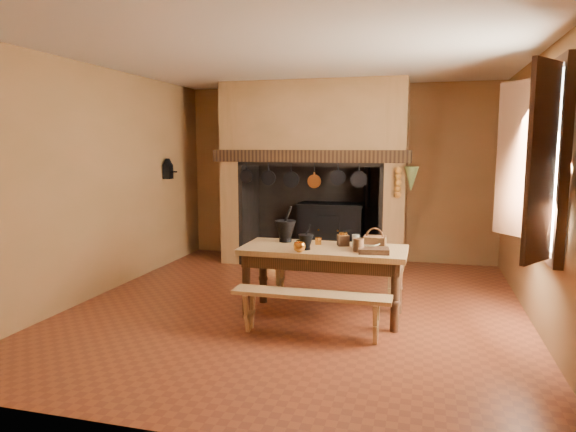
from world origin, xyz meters
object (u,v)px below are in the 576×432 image
object	(u,v)px
mixing_bowl	(367,245)
coffee_grinder	(343,239)
bench_front	(311,304)
iron_range	(332,232)
wicker_basket	(375,242)
work_table	(324,258)

from	to	relation	value
mixing_bowl	coffee_grinder	bearing A→B (deg)	157.58
bench_front	coffee_grinder	distance (m)	0.94
bench_front	mixing_bowl	distance (m)	0.93
iron_range	wicker_basket	distance (m)	2.76
coffee_grinder	mixing_bowl	distance (m)	0.29
bench_front	coffee_grinder	size ratio (longest dim) A/B	8.45
iron_range	mixing_bowl	world-z (taller)	iron_range
iron_range	work_table	bearing A→B (deg)	-81.79
wicker_basket	coffee_grinder	bearing A→B (deg)	172.07
iron_range	work_table	xyz separation A→B (m)	(0.38, -2.66, 0.16)
iron_range	coffee_grinder	distance (m)	2.60
coffee_grinder	wicker_basket	world-z (taller)	wicker_basket
iron_range	coffee_grinder	bearing A→B (deg)	-77.22
mixing_bowl	work_table	bearing A→B (deg)	-175.62
coffee_grinder	wicker_basket	bearing A→B (deg)	-31.39
work_table	mixing_bowl	xyz separation A→B (m)	(0.46, 0.03, 0.16)
iron_range	bench_front	xyz separation A→B (m)	(0.38, -3.29, -0.16)
iron_range	wicker_basket	size ratio (longest dim) A/B	6.71
work_table	bench_front	world-z (taller)	work_table
wicker_basket	mixing_bowl	bearing A→B (deg)	-144.60
iron_range	bench_front	world-z (taller)	iron_range
mixing_bowl	wicker_basket	distance (m)	0.10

